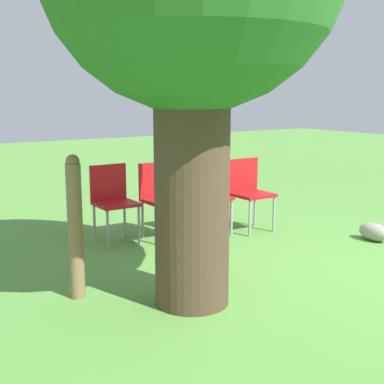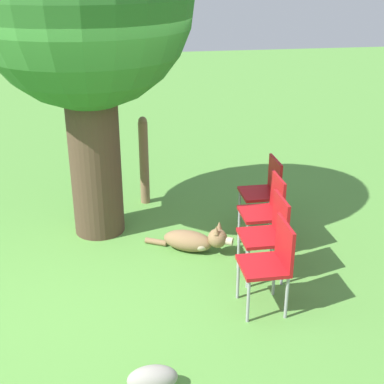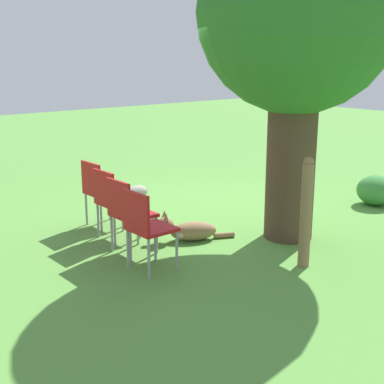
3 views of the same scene
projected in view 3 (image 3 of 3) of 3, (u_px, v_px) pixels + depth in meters
The scene contains 10 objects.
ground_plane at pixel (236, 215), 7.61m from camera, with size 30.00×30.00×0.00m, color #56933D.
oak_tree at pixel (297, 20), 6.06m from camera, with size 2.32×2.32×3.85m.
dog at pixel (187, 230), 6.54m from camera, with size 0.96×0.58×0.39m.
fence_post at pixel (306, 212), 5.63m from camera, with size 0.12×0.12×1.20m.
red_chair_0 at pixel (99, 189), 6.98m from camera, with size 0.42×0.44×0.88m.
red_chair_1 at pixel (112, 199), 6.49m from camera, with size 0.42×0.44×0.88m.
red_chair_2 at pixel (128, 210), 6.00m from camera, with size 0.42×0.44×0.88m.
red_chair_3 at pixel (145, 224), 5.51m from camera, with size 0.42×0.44×0.88m.
garden_rock at pixel (137, 192), 8.49m from camera, with size 0.39×0.21×0.20m.
low_shrub at pixel (376, 190), 8.09m from camera, with size 0.57×0.57×0.45m.
Camera 3 is at (5.18, 5.16, 2.21)m, focal length 50.00 mm.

